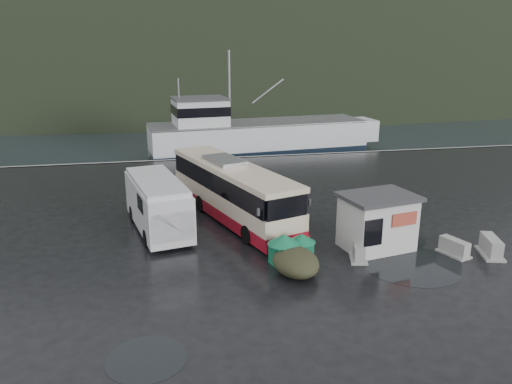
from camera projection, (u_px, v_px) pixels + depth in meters
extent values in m
plane|color=black|center=(273.00, 247.00, 24.52)|extent=(160.00, 160.00, 0.00)
cube|color=black|center=(177.00, 82.00, 127.91)|extent=(300.00, 180.00, 0.02)
cube|color=#999993|center=(221.00, 158.00, 43.32)|extent=(160.00, 0.60, 1.50)
ellipsoid|color=black|center=(185.00, 62.00, 261.32)|extent=(780.00, 540.00, 570.00)
cylinder|color=black|center=(411.00, 265.00, 22.48)|extent=(4.46, 4.46, 0.01)
cylinder|color=black|center=(146.00, 359.00, 15.83)|extent=(2.63, 2.63, 0.01)
cylinder|color=black|center=(379.00, 220.00, 28.19)|extent=(2.77, 2.77, 0.01)
cylinder|color=black|center=(400.00, 239.00, 25.45)|extent=(2.62, 2.62, 0.01)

